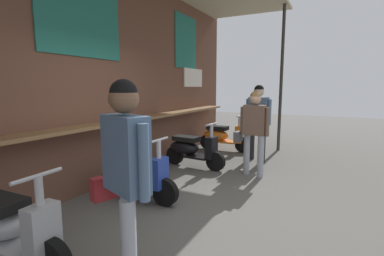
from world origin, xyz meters
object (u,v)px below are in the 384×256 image
(scooter_blue, at_px, (133,174))
(scooter_orange, at_px, (222,136))
(shopper_passing, at_px, (258,114))
(scooter_black, at_px, (191,149))
(scooter_silver, at_px, (8,227))
(shopper_with_handbag, at_px, (254,125))
(shopper_browsing, at_px, (125,165))

(scooter_blue, bearing_deg, scooter_orange, 90.30)
(shopper_passing, bearing_deg, scooter_black, 141.74)
(scooter_silver, distance_m, shopper_with_handbag, 4.02)
(scooter_silver, relative_size, scooter_black, 1.00)
(scooter_orange, distance_m, shopper_browsing, 5.42)
(scooter_silver, xyz_separation_m, shopper_browsing, (0.28, -1.21, 0.69))
(scooter_silver, height_order, scooter_orange, same)
(shopper_browsing, bearing_deg, shopper_passing, -159.25)
(scooter_silver, xyz_separation_m, shopper_with_handbag, (3.76, -1.31, 0.58))
(scooter_orange, bearing_deg, scooter_blue, -91.38)
(scooter_silver, relative_size, shopper_browsing, 0.80)
(scooter_silver, height_order, shopper_with_handbag, shopper_with_handbag)
(scooter_blue, bearing_deg, shopper_passing, 70.11)
(scooter_black, height_order, shopper_browsing, shopper_browsing)
(scooter_blue, bearing_deg, scooter_black, 90.29)
(shopper_with_handbag, bearing_deg, shopper_passing, -167.89)
(scooter_blue, height_order, scooter_black, same)
(scooter_silver, height_order, shopper_passing, shopper_passing)
(scooter_black, distance_m, shopper_passing, 1.74)
(scooter_black, relative_size, scooter_orange, 1.00)
(scooter_black, xyz_separation_m, shopper_passing, (1.13, -1.12, 0.69))
(scooter_blue, height_order, shopper_browsing, shopper_browsing)
(scooter_orange, relative_size, shopper_passing, 0.81)
(scooter_orange, height_order, shopper_passing, shopper_passing)
(scooter_black, height_order, shopper_passing, shopper_passing)
(scooter_blue, relative_size, shopper_with_handbag, 0.87)
(scooter_black, distance_m, scooter_orange, 1.78)
(scooter_black, distance_m, shopper_with_handbag, 1.44)
(scooter_blue, relative_size, shopper_passing, 0.81)
(scooter_silver, height_order, shopper_browsing, shopper_browsing)
(scooter_blue, distance_m, scooter_orange, 3.69)
(scooter_blue, distance_m, scooter_black, 1.91)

